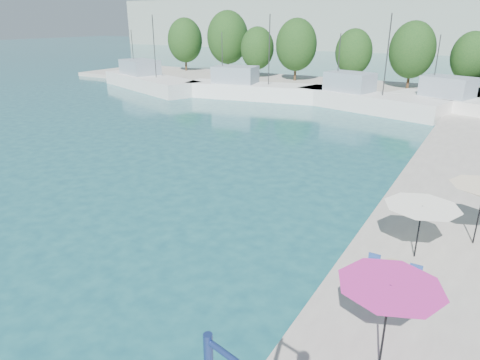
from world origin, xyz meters
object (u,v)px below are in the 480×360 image
Objects in this scene: trawler_01 at (148,81)px; trawler_03 at (364,100)px; trawler_02 at (251,90)px; umbrella_white at (421,212)px; umbrella_pink at (389,294)px; trawler_04 at (464,106)px.

trawler_01 is 30.42m from trawler_03.
trawler_02 and trawler_03 have the same top height.
umbrella_white is at bearing -15.36° from trawler_01.
umbrella_white is (40.95, -30.25, 1.41)m from trawler_01.
trawler_02 is 1.06× the size of trawler_03.
umbrella_pink is 6.36m from umbrella_white.
trawler_01 is 40.06m from trawler_04.
umbrella_white is (10.53, -30.76, 1.41)m from trawler_03.
trawler_03 is 1.04× the size of trawler_04.
umbrella_white is (-0.22, 6.35, -0.37)m from umbrella_pink.
trawler_02 is 14.05m from trawler_03.
trawler_03 reaches higher than umbrella_pink.
umbrella_pink is (10.75, -37.11, 1.78)m from trawler_03.
trawler_02 is 6.43× the size of umbrella_white.
trawler_02 is at bearing -165.15° from trawler_03.
umbrella_white is (24.58, -30.84, 1.41)m from trawler_02.
trawler_01 reaches higher than umbrella_white.
trawler_04 is 6.06× the size of umbrella_pink.
trawler_02 reaches higher than umbrella_white.
umbrella_white is at bearing -68.43° from trawler_04.
trawler_04 is 32.16m from umbrella_white.
trawler_03 is at bearing -10.73° from trawler_02.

